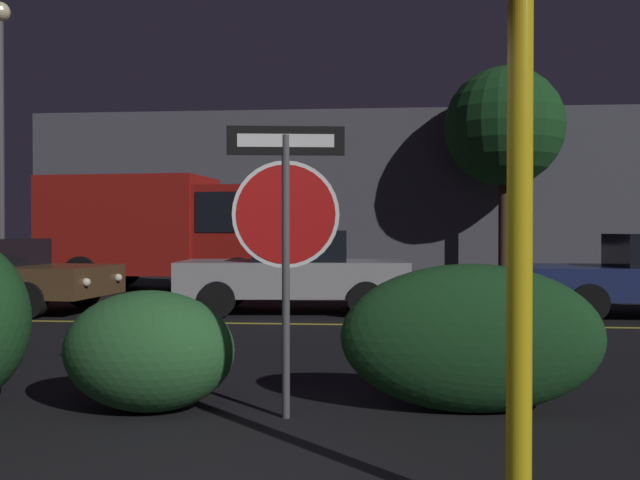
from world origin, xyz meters
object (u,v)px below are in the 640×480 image
at_px(stop_sign, 286,213).
at_px(delivery_truck, 181,226).
at_px(tree_0, 504,127).
at_px(street_lamp, 1,98).
at_px(hedge_bush_2, 149,351).
at_px(hedge_bush_3, 471,338).
at_px(yellow_pole_right, 520,243).
at_px(passing_car_2, 295,272).

xyz_separation_m(stop_sign, delivery_truck, (-4.08, 11.33, -0.03)).
bearing_deg(tree_0, street_lamp, -157.36).
relative_size(hedge_bush_2, hedge_bush_3, 0.66).
bearing_deg(tree_0, hedge_bush_3, -100.32).
height_order(yellow_pole_right, delivery_truck, yellow_pole_right).
bearing_deg(hedge_bush_2, hedge_bush_3, 4.03).
relative_size(yellow_pole_right, tree_0, 0.43).
xyz_separation_m(yellow_pole_right, hedge_bush_2, (-2.49, 1.97, -0.89)).
xyz_separation_m(yellow_pole_right, passing_car_2, (-2.18, 8.86, -0.66)).
xyz_separation_m(yellow_pole_right, tree_0, (2.99, 18.38, 3.17)).
bearing_deg(tree_0, yellow_pole_right, -99.25).
bearing_deg(hedge_bush_3, passing_car_2, 108.27).
distance_m(delivery_truck, street_lamp, 5.38).
bearing_deg(passing_car_2, tree_0, -33.12).
bearing_deg(yellow_pole_right, delivery_truck, 112.54).
bearing_deg(delivery_truck, hedge_bush_3, 30.93).
distance_m(hedge_bush_2, tree_0, 17.77).
distance_m(passing_car_2, tree_0, 11.49).
height_order(yellow_pole_right, hedge_bush_2, yellow_pole_right).
bearing_deg(tree_0, stop_sign, -104.85).
bearing_deg(hedge_bush_2, delivery_truck, 104.87).
bearing_deg(yellow_pole_right, passing_car_2, 103.83).
height_order(stop_sign, tree_0, tree_0).
relative_size(passing_car_2, street_lamp, 0.59).
bearing_deg(passing_car_2, stop_sign, -178.15).
relative_size(street_lamp, tree_0, 1.09).
relative_size(stop_sign, street_lamp, 0.32).
xyz_separation_m(yellow_pole_right, delivery_truck, (-5.47, 13.18, 0.16)).
bearing_deg(passing_car_2, hedge_bush_3, -166.33).
relative_size(stop_sign, delivery_truck, 0.35).
xyz_separation_m(passing_car_2, delivery_truck, (-3.29, 4.32, 0.82)).
height_order(yellow_pole_right, tree_0, tree_0).
distance_m(passing_car_2, street_lamp, 9.58).
bearing_deg(stop_sign, yellow_pole_right, -61.26).
relative_size(passing_car_2, tree_0, 0.65).
bearing_deg(hedge_bush_2, yellow_pole_right, -38.28).
bearing_deg(yellow_pole_right, tree_0, 80.75).
bearing_deg(hedge_bush_2, street_lamp, 123.72).
bearing_deg(street_lamp, tree_0, 22.64).
height_order(stop_sign, delivery_truck, delivery_truck).
relative_size(yellow_pole_right, delivery_truck, 0.43).
height_order(hedge_bush_3, tree_0, tree_0).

